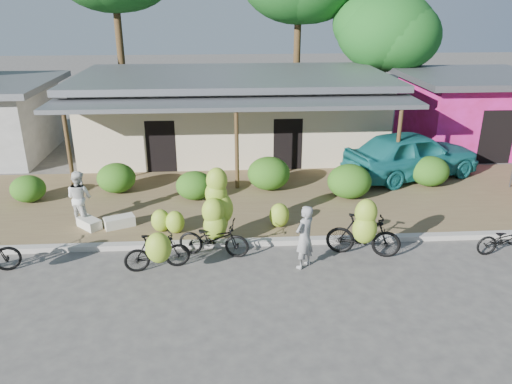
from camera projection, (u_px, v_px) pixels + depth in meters
ground at (246, 284)px, 11.87m from camera, size 100.00×100.00×0.00m
sidewalk at (238, 201)px, 16.49m from camera, size 60.00×6.00×0.12m
curb at (242, 243)px, 13.70m from camera, size 60.00×0.25×0.15m
shop_main at (233, 113)px, 21.38m from camera, size 13.00×8.50×3.35m
shop_pink at (470, 110)px, 22.11m from camera, size 6.00×6.00×3.25m
tree_near_right at (382, 28)px, 24.08m from camera, size 4.91×4.76×6.74m
hedge_0 at (28, 189)px, 16.18m from camera, size 1.12×1.01×0.88m
hedge_1 at (116, 178)px, 16.94m from camera, size 1.30×1.17×1.01m
hedge_2 at (194, 185)px, 16.37m from camera, size 1.21×1.09×0.94m
hedge_3 at (269, 173)px, 17.18m from camera, size 1.47×1.32×1.14m
hedge_4 at (349, 181)px, 16.46m from camera, size 1.45×1.31×1.13m
hedge_5 at (430, 171)px, 17.53m from camera, size 1.35×1.22×1.05m
bike_left at (157, 251)px, 12.16m from camera, size 1.70×1.29×1.32m
bike_center at (215, 221)px, 13.12m from camera, size 1.97×1.36×2.26m
bike_right at (364, 232)px, 12.79m from camera, size 2.01×1.41×1.83m
bike_far_right at (507, 239)px, 13.12m from camera, size 1.65×0.65×0.85m
loose_banana_a at (161, 221)px, 14.14m from camera, size 0.54×0.46×0.67m
loose_banana_b at (175, 222)px, 14.05m from camera, size 0.53×0.45×0.67m
loose_banana_c at (279, 215)px, 14.42m from camera, size 0.58×0.49×0.73m
sack_near at (119, 222)px, 14.51m from camera, size 0.94×0.71×0.30m
sack_far at (89, 223)px, 14.43m from camera, size 0.80×0.80×0.28m
vendor at (304, 237)px, 12.33m from camera, size 0.72×0.71×1.67m
bystander at (79, 197)px, 14.51m from camera, size 0.98×0.90×1.61m
teal_van at (412, 154)px, 18.25m from camera, size 5.50×3.57×1.74m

